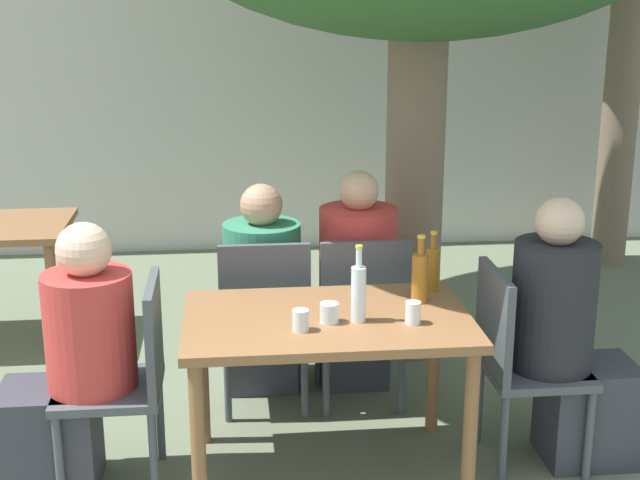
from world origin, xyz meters
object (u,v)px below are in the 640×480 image
Objects in this scene: patio_chair_1 at (517,355)px; water_bottle_0 at (359,292)px; patio_chair_3 at (362,311)px; drinking_glass_2 at (413,313)px; drinking_glass_1 at (301,320)px; amber_bottle_1 at (420,276)px; person_seated_0 at (72,372)px; drinking_glass_0 at (330,313)px; patio_chair_0 at (129,372)px; dining_table_front at (327,337)px; patio_chair_2 at (264,314)px; person_seated_3 at (355,290)px; person_seated_2 at (262,299)px; person_seated_1 at (568,346)px; amber_bottle_2 at (433,268)px.

patio_chair_1 is 2.77× the size of water_bottle_0.
drinking_glass_2 is (0.10, -0.74, 0.26)m from patio_chair_3.
water_bottle_0 is at bearing 95.62° from patio_chair_1.
drinking_glass_1 is at bearing 64.55° from patio_chair_3.
person_seated_0 is at bearing -174.85° from amber_bottle_1.
drinking_glass_0 is (-0.84, -0.07, 0.26)m from patio_chair_1.
patio_chair_0 is 2.98× the size of amber_bottle_1.
patio_chair_2 is at bearing 111.34° from dining_table_front.
patio_chair_1 is 0.76× the size of person_seated_3.
patio_chair_1 is at bearing 141.64° from person_seated_2.
patio_chair_1 is 1.00× the size of patio_chair_3.
amber_bottle_1 is (1.50, 0.14, 0.33)m from person_seated_0.
dining_table_front is 0.16m from drinking_glass_0.
person_seated_3 is 3.66× the size of water_bottle_0.
patio_chair_1 is 1.25m from patio_chair_2.
person_seated_1 is at bearing 143.06° from patio_chair_3.
patio_chair_1 is at bearing 8.96° from drinking_glass_1.
amber_bottle_1 is 3.44× the size of drinking_glass_1.
person_seated_0 is at bearing -180.00° from dining_table_front.
person_seated_0 is (-1.92, -0.00, 0.01)m from patio_chair_1.
person_seated_2 reaches higher than patio_chair_1.
person_seated_3 is at bearing 122.88° from person_seated_0.
drinking_glass_0 is (1.08, -0.07, 0.25)m from person_seated_0.
person_seated_3 is at bearing 44.19° from person_seated_1.
drinking_glass_2 is at bearing 95.85° from person_seated_3.
person_seated_3 is 3.93× the size of amber_bottle_1.
patio_chair_3 is 0.23m from person_seated_3.
water_bottle_0 is 1.17× the size of amber_bottle_2.
water_bottle_0 is at bearing 80.07° from patio_chair_3.
drinking_glass_1 is (-0.13, -0.08, 0.00)m from drinking_glass_0.
person_seated_3 reaches higher than patio_chair_2.
patio_chair_0 is at bearing 29.88° from patio_chair_3.
amber_bottle_1 reaches higher than patio_chair_3.
patio_chair_3 is at bearing 115.28° from person_seated_0.
dining_table_front is at bearing 68.66° from patio_chair_3.
person_seated_0 is 1.11m from drinking_glass_0.
drinking_glass_2 is (0.47, 0.03, 0.00)m from drinking_glass_1.
patio_chair_3 is 0.62m from amber_bottle_1.
person_seated_3 is at bearing 128.17° from patio_chair_0.
person_seated_3 reaches higher than drinking_glass_2.
amber_bottle_2 reaches higher than patio_chair_1.
drinking_glass_2 is at bearing 128.25° from patio_chair_2.
patio_chair_1 is 3.25× the size of amber_bottle_2.
patio_chair_0 is 3.25× the size of amber_bottle_2.
person_seated_1 is 13.05× the size of drinking_glass_2.
person_seated_0 is 3.56× the size of water_bottle_0.
patio_chair_3 is (0.49, 0.00, 0.00)m from patio_chair_2.
patio_chair_2 is at bearing 60.12° from patio_chair_1.
patio_chair_0 is 0.78m from drinking_glass_1.
patio_chair_0 is 0.89m from drinking_glass_0.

